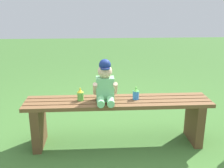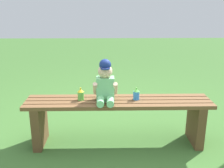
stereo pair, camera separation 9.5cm
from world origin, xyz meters
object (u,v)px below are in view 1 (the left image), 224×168
child_figure (105,83)px  sippy_cup_left (80,95)px  park_bench (118,114)px  sippy_cup_right (136,94)px

child_figure → sippy_cup_left: size_ratio=3.26×
park_bench → sippy_cup_right: sippy_cup_right is taller
child_figure → sippy_cup_left: bearing=173.6°
child_figure → sippy_cup_left: child_figure is taller
child_figure → sippy_cup_left: (-0.24, 0.03, -0.12)m
park_bench → sippy_cup_right: bearing=4.6°
park_bench → sippy_cup_left: size_ratio=14.48×
park_bench → sippy_cup_right: size_ratio=14.48×
sippy_cup_left → park_bench: bearing=-2.2°
sippy_cup_left → sippy_cup_right: 0.54m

